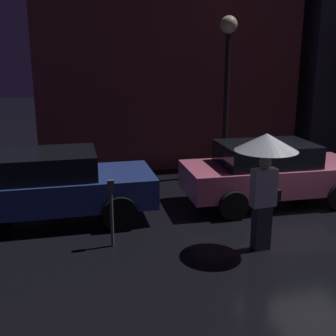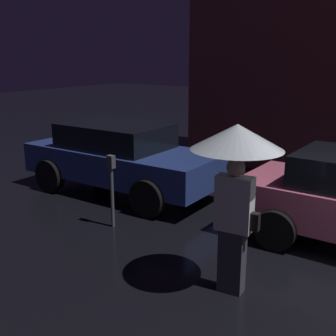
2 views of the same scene
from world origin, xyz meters
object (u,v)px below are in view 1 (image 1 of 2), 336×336
street_lamp_near (227,61)px  pedestrian_with_umbrella (266,158)px  parked_car_blue (49,185)px  parked_car_pink (270,172)px  parking_meter (111,206)px

street_lamp_near → pedestrian_with_umbrella: bearing=-102.7°
parked_car_blue → parked_car_pink: bearing=-0.1°
parked_car_pink → parking_meter: 4.22m
parked_car_blue → parking_meter: size_ratio=3.36×
pedestrian_with_umbrella → parking_meter: (-2.63, 0.73, -0.91)m
parked_car_blue → street_lamp_near: size_ratio=0.96×
parked_car_blue → street_lamp_near: (4.87, 2.51, 2.50)m
parked_car_pink → parking_meter: parked_car_pink is taller
pedestrian_with_umbrella → street_lamp_near: 5.19m
parked_car_pink → pedestrian_with_umbrella: 2.80m
pedestrian_with_umbrella → parking_meter: bearing=159.5°
parking_meter → pedestrian_with_umbrella: bearing=-15.4°
parked_car_pink → street_lamp_near: (-0.20, 2.53, 2.53)m
parked_car_blue → parked_car_pink: (5.07, -0.01, -0.03)m
parking_meter → street_lamp_near: size_ratio=0.29×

